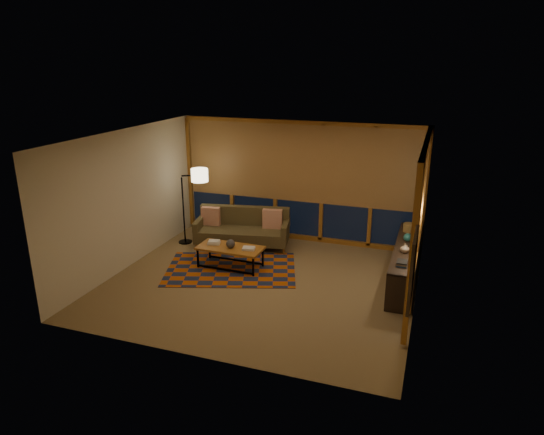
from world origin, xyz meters
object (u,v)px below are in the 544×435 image
(coffee_table, at_px, (230,257))
(sofa, at_px, (242,229))
(floor_lamp, at_px, (183,207))
(bookshelf, at_px, (405,263))

(coffee_table, bearing_deg, sofa, 102.01)
(sofa, xyz_separation_m, floor_lamp, (-1.32, -0.20, 0.43))
(sofa, relative_size, floor_lamp, 1.19)
(coffee_table, height_order, floor_lamp, floor_lamp)
(sofa, height_order, floor_lamp, floor_lamp)
(coffee_table, xyz_separation_m, floor_lamp, (-1.53, 0.93, 0.63))
(sofa, bearing_deg, floor_lamp, 177.44)
(coffee_table, height_order, bookshelf, bookshelf)
(floor_lamp, height_order, bookshelf, floor_lamp)
(sofa, xyz_separation_m, bookshelf, (3.51, -0.58, -0.07))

